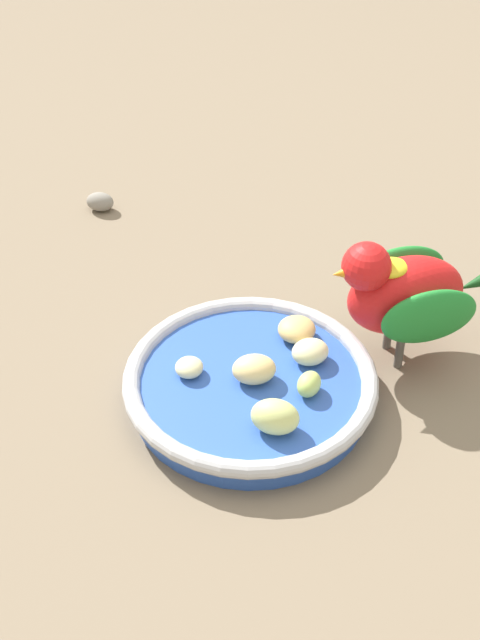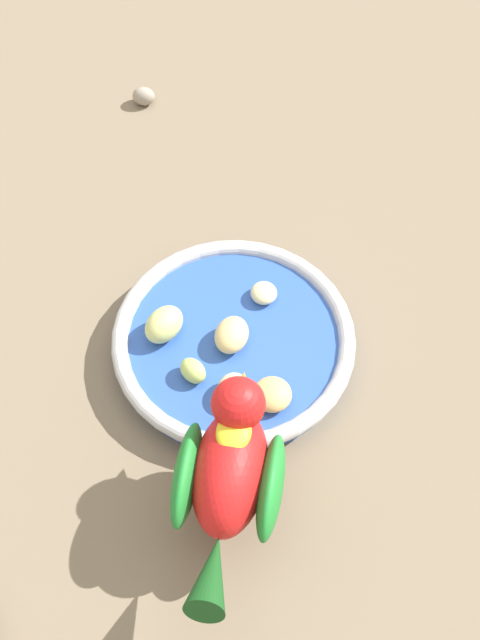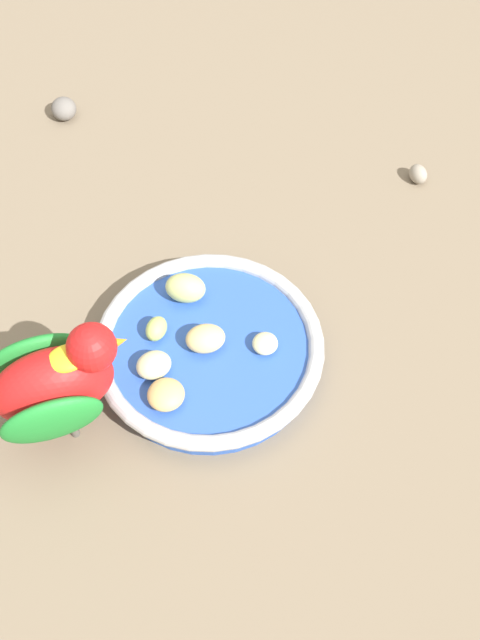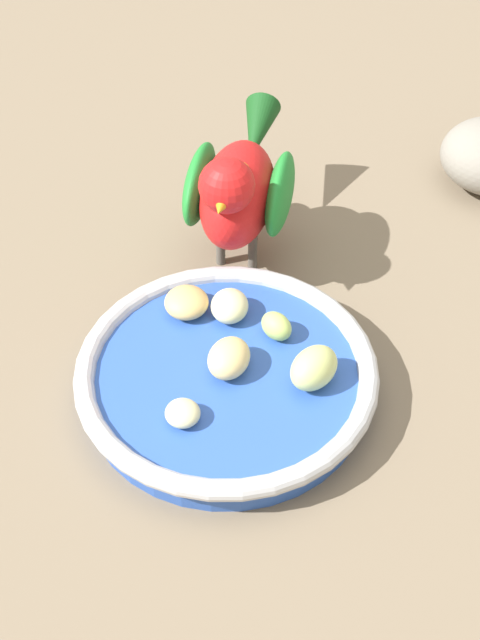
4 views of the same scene
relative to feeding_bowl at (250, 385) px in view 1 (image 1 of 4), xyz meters
The scene contains 10 objects.
ground_plane 0.04m from the feeding_bowl, 67.08° to the left, with size 4.00×4.00×0.00m, color #756651.
feeding_bowl is the anchor object (origin of this frame).
apple_piece_0 0.05m from the feeding_bowl, 62.14° to the right, with size 0.02×0.02×0.01m, color beige.
apple_piece_1 0.06m from the feeding_bowl, 152.40° to the left, with size 0.03×0.03×0.02m, color beige.
apple_piece_2 0.02m from the feeding_bowl, 116.75° to the left, with size 0.04×0.03×0.02m, color #E5C67F.
apple_piece_3 0.07m from the feeding_bowl, behind, with size 0.03×0.03×0.02m, color tan.
apple_piece_4 0.05m from the feeding_bowl, 106.38° to the left, with size 0.03×0.02×0.02m, color #B2CC66.
apple_piece_5 0.06m from the feeding_bowl, 53.11° to the left, with size 0.04×0.03×0.03m, color #C6D17A.
parrot 0.16m from the feeding_bowl, 148.36° to the left, with size 0.16×0.14×0.13m.
pebble_0 0.34m from the feeding_bowl, 116.15° to the right, with size 0.03×0.02×0.02m, color gray.
Camera 1 is at (0.45, 0.29, 0.55)m, focal length 51.47 mm.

